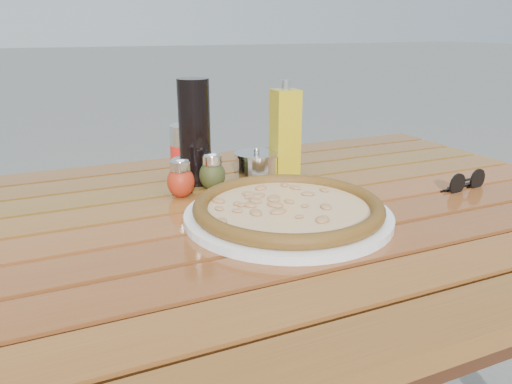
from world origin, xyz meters
name	(u,v)px	position (x,y,z in m)	size (l,w,h in m)	color
table	(260,249)	(0.00, 0.00, 0.67)	(1.40, 0.90, 0.75)	#3D200D
plate	(288,216)	(0.03, -0.06, 0.76)	(0.36, 0.36, 0.01)	white
pizza	(288,207)	(0.03, -0.06, 0.77)	(0.38, 0.38, 0.03)	#FFE8B6
pepper_shaker	(181,178)	(-0.11, 0.14, 0.79)	(0.06, 0.06, 0.08)	red
oregano_shaker	(212,171)	(-0.04, 0.16, 0.79)	(0.06, 0.06, 0.08)	#3F451B
dark_bottle	(195,132)	(-0.05, 0.21, 0.86)	(0.07, 0.07, 0.22)	black
soda_can	(186,153)	(-0.06, 0.25, 0.81)	(0.09, 0.09, 0.12)	silver
olive_oil_cruet	(285,132)	(0.15, 0.20, 0.85)	(0.06, 0.06, 0.21)	#BA9C13
parmesan_tin	(257,165)	(0.08, 0.19, 0.78)	(0.12, 0.12, 0.07)	white
sunglasses	(466,182)	(0.44, -0.06, 0.77)	(0.11, 0.04, 0.04)	black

